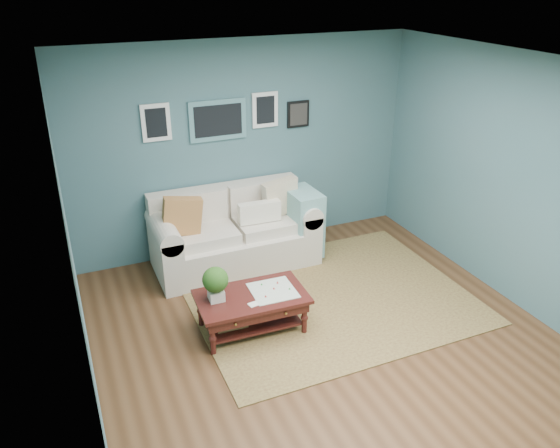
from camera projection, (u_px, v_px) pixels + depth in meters
room_shell at (337, 222)px, 4.92m from camera, size 5.00×5.02×2.70m
area_rug at (330, 297)px, 6.26m from camera, size 3.07×2.46×0.01m
loveseat at (241, 231)px, 6.86m from camera, size 2.06×0.94×1.06m
coffee_table at (246, 302)px, 5.56m from camera, size 1.14×0.70×0.78m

